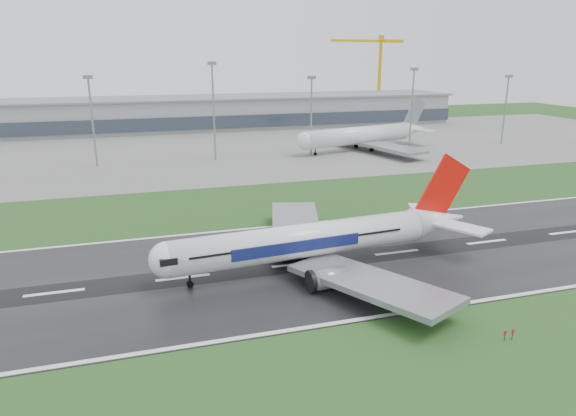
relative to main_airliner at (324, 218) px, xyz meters
name	(u,v)px	position (x,y,z in m)	size (l,w,h in m)	color
ground	(397,253)	(15.67, 2.02, -8.91)	(520.00, 520.00, 0.00)	#1E4519
runway	(397,253)	(15.67, 2.02, -8.86)	(400.00, 45.00, 0.10)	black
apron	(250,146)	(15.67, 127.02, -8.87)	(400.00, 130.00, 0.08)	slate
terminal	(224,113)	(15.67, 187.02, -1.41)	(240.00, 36.00, 15.00)	gray
main_airliner	(324,218)	(0.00, 0.00, 0.00)	(59.68, 56.84, 17.62)	silver
parked_airliner	(363,126)	(56.16, 105.56, 0.56)	(64.07, 59.66, 18.78)	silver
tower_crane	(379,78)	(110.18, 202.02, 14.34)	(47.31, 2.58, 46.51)	#CC9C0B
floodmast_1	(93,124)	(-42.48, 102.02, 5.40)	(0.64, 0.64, 28.61)	gray
floodmast_2	(214,114)	(-2.60, 102.02, 7.42)	(0.64, 0.64, 32.66)	gray
floodmast_3	(311,118)	(33.32, 102.02, 4.85)	(0.64, 0.64, 27.52)	gray
floodmast_4	(412,111)	(74.72, 102.02, 6.17)	(0.64, 0.64, 30.17)	gray
floodmast_5	(505,111)	(118.25, 102.02, 4.60)	(0.64, 0.64, 27.03)	gray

